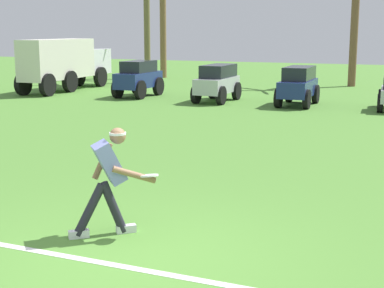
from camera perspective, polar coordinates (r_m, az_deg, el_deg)
ground_plane at (r=7.00m, az=-6.23°, el=-11.08°), size 80.00×80.00×0.00m
field_line_paint at (r=6.84m, az=-7.06°, el=-11.64°), size 24.60×0.64×0.01m
frisbee_thrower at (r=7.61m, az=-8.06°, el=-3.03°), size 1.02×0.67×1.40m
frisbee_in_flight at (r=7.53m, az=-4.18°, el=-3.07°), size 0.34×0.34×0.06m
parked_car_slot_a at (r=23.29m, az=-5.21°, el=6.42°), size 1.19×2.36×1.40m
parked_car_slot_b at (r=21.66m, az=2.48°, el=6.05°), size 1.18×2.41×1.34m
parked_car_slot_c at (r=20.87m, az=10.27°, el=5.69°), size 1.15×2.40×1.34m
box_truck at (r=26.11m, az=-12.22°, el=7.80°), size 1.56×5.94×2.20m
palm_tree_far_left at (r=32.32m, az=-2.89°, el=13.19°), size 3.54×3.32×6.53m
palm_tree_left_of_centre at (r=29.62m, az=-4.43°, el=12.97°), size 2.94×3.31×6.04m
palm_tree_right_of_centre at (r=28.34m, az=15.53°, el=12.88°), size 3.13×3.06×6.46m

